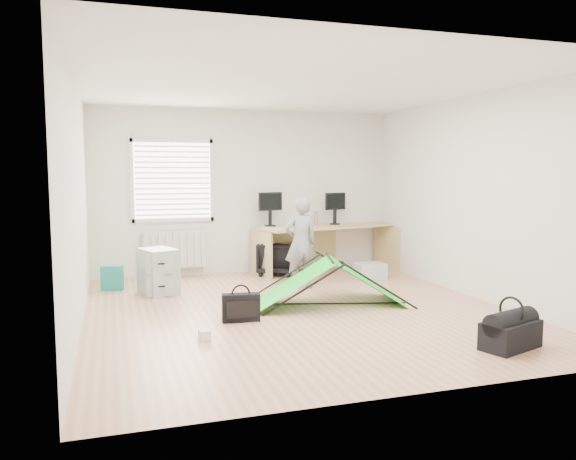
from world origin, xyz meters
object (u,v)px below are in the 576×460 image
object	(u,v)px
filing_cabinet	(158,271)
monitor_right	(335,213)
monitor_left	(270,214)
thermos	(316,218)
kite	(329,281)
laptop_bag	(241,308)
duffel_bag	(511,335)
person	(301,243)
office_chair	(276,258)
desk	(327,249)
storage_crate	(370,271)

from	to	relation	value
filing_cabinet	monitor_right	world-z (taller)	monitor_right
monitor_left	thermos	xyz separation A→B (m)	(0.80, -0.02, -0.09)
kite	monitor_left	bearing A→B (deg)	108.00
laptop_bag	duffel_bag	size ratio (longest dim) A/B	0.70
thermos	person	bearing A→B (deg)	-119.09
filing_cabinet	monitor_right	bearing A→B (deg)	-1.50
thermos	duffel_bag	distance (m)	4.60
monitor_right	office_chair	xyz separation A→B (m)	(-1.08, -0.11, -0.72)
desk	kite	world-z (taller)	desk
kite	duffel_bag	size ratio (longest dim) A/B	3.22
desk	person	size ratio (longest dim) A/B	1.73
monitor_left	duffel_bag	distance (m)	4.75
filing_cabinet	office_chair	bearing A→B (deg)	4.97
filing_cabinet	duffel_bag	xyz separation A→B (m)	(3.03, -3.49, -0.18)
person	laptop_bag	distance (m)	2.01
monitor_left	office_chair	bearing A→B (deg)	-76.48
desk	filing_cabinet	distance (m)	2.98
person	duffel_bag	size ratio (longest dim) A/B	2.19
filing_cabinet	duffel_bag	distance (m)	4.62
person	laptop_bag	bearing A→B (deg)	49.66
duffel_bag	office_chair	bearing A→B (deg)	85.04
storage_crate	office_chair	bearing A→B (deg)	146.97
kite	storage_crate	world-z (taller)	kite
desk	monitor_right	distance (m)	0.65
person	laptop_bag	size ratio (longest dim) A/B	3.13
kite	storage_crate	distance (m)	1.88
filing_cabinet	monitor_right	size ratio (longest dim) A/B	1.52
duffel_bag	person	bearing A→B (deg)	89.17
filing_cabinet	person	distance (m)	2.04
monitor_left	kite	size ratio (longest dim) A/B	0.22
laptop_bag	monitor_right	bearing A→B (deg)	57.02
desk	monitor_right	world-z (taller)	monitor_right
desk	office_chair	xyz separation A→B (m)	(-0.87, 0.05, -0.12)
office_chair	kite	xyz separation A→B (m)	(0.05, -2.24, 0.03)
monitor_left	thermos	size ratio (longest dim) A/B	1.84
filing_cabinet	desk	bearing A→B (deg)	-3.11
desk	storage_crate	size ratio (longest dim) A/B	5.10
filing_cabinet	thermos	world-z (taller)	thermos
office_chair	monitor_right	bearing A→B (deg)	-150.66
desk	office_chair	bearing A→B (deg)	163.30
office_chair	monitor_left	bearing A→B (deg)	-36.77
person	storage_crate	bearing A→B (deg)	-166.89
monitor_right	storage_crate	distance (m)	1.30
office_chair	laptop_bag	size ratio (longest dim) A/B	1.40
monitor_left	duffel_bag	world-z (taller)	monitor_left
person	kite	size ratio (longest dim) A/B	0.68
thermos	laptop_bag	xyz separation A→B (m)	(-1.93, -2.78, -0.75)
monitor_left	storage_crate	bearing A→B (deg)	-51.36
thermos	filing_cabinet	bearing A→B (deg)	-159.06
desk	kite	size ratio (longest dim) A/B	1.18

